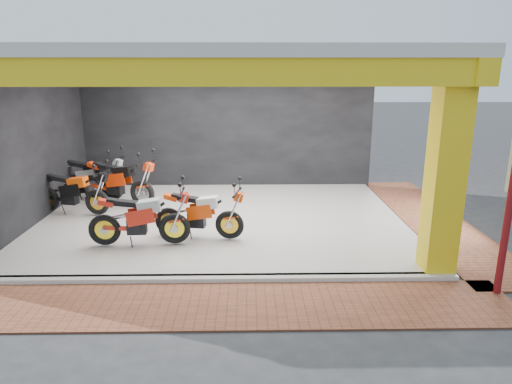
# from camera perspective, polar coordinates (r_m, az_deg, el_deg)

# --- Properties ---
(ground) EXTENTS (80.00, 80.00, 0.00)m
(ground) POSITION_cam_1_polar(r_m,az_deg,el_deg) (8.51, -4.98, -8.07)
(ground) COLOR #2D2D30
(ground) RESTS_ON ground
(showroom_floor) EXTENTS (8.00, 6.00, 0.10)m
(showroom_floor) POSITION_cam_1_polar(r_m,az_deg,el_deg) (10.36, -4.26, -3.45)
(showroom_floor) COLOR silver
(showroom_floor) RESTS_ON ground
(showroom_ceiling) EXTENTS (8.40, 6.40, 0.20)m
(showroom_ceiling) POSITION_cam_1_polar(r_m,az_deg,el_deg) (9.82, -4.68, 16.58)
(showroom_ceiling) COLOR beige
(showroom_ceiling) RESTS_ON corner_column
(back_wall) EXTENTS (8.20, 0.20, 3.50)m
(back_wall) POSITION_cam_1_polar(r_m,az_deg,el_deg) (13.01, -3.67, 8.08)
(back_wall) COLOR black
(back_wall) RESTS_ON ground
(left_wall) EXTENTS (0.20, 6.20, 3.50)m
(left_wall) POSITION_cam_1_polar(r_m,az_deg,el_deg) (10.98, -26.43, 5.21)
(left_wall) COLOR black
(left_wall) RESTS_ON ground
(corner_column) EXTENTS (0.50, 0.50, 3.50)m
(corner_column) POSITION_cam_1_polar(r_m,az_deg,el_deg) (7.89, 22.61, 2.29)
(corner_column) COLOR gold
(corner_column) RESTS_ON ground
(header_beam_front) EXTENTS (8.40, 0.30, 0.40)m
(header_beam_front) POSITION_cam_1_polar(r_m,az_deg,el_deg) (6.83, -6.20, 14.67)
(header_beam_front) COLOR gold
(header_beam_front) RESTS_ON corner_column
(header_beam_right) EXTENTS (0.30, 6.40, 0.40)m
(header_beam_right) POSITION_cam_1_polar(r_m,az_deg,el_deg) (10.38, 18.73, 14.13)
(header_beam_right) COLOR gold
(header_beam_right) RESTS_ON corner_column
(floor_kerb) EXTENTS (8.00, 0.20, 0.10)m
(floor_kerb) POSITION_cam_1_polar(r_m,az_deg,el_deg) (7.56, -5.51, -10.77)
(floor_kerb) COLOR silver
(floor_kerb) RESTS_ON ground
(paver_front) EXTENTS (9.00, 1.40, 0.03)m
(paver_front) POSITION_cam_1_polar(r_m,az_deg,el_deg) (6.89, -6.00, -13.87)
(paver_front) COLOR brown
(paver_front) RESTS_ON ground
(paver_right) EXTENTS (1.40, 7.00, 0.03)m
(paver_right) POSITION_cam_1_polar(r_m,az_deg,el_deg) (11.18, 21.18, -3.25)
(paver_right) COLOR brown
(paver_right) RESTS_ON ground
(signpost) EXTENTS (0.11, 0.37, 2.65)m
(signpost) POSITION_cam_1_polar(r_m,az_deg,el_deg) (7.58, 29.17, -1.28)
(signpost) COLOR maroon
(signpost) RESTS_ON ground
(moto_hero) EXTENTS (2.01, 1.05, 1.17)m
(moto_hero) POSITION_cam_1_polar(r_m,az_deg,el_deg) (8.83, -3.35, -2.42)
(moto_hero) COLOR #E94209
(moto_hero) RESTS_ON showroom_floor
(moto_row_a) EXTENTS (2.04, 0.83, 1.23)m
(moto_row_a) POSITION_cam_1_polar(r_m,az_deg,el_deg) (8.71, -10.23, -2.70)
(moto_row_a) COLOR red
(moto_row_a) RESTS_ON showroom_floor
(moto_row_b) EXTENTS (2.35, 1.57, 1.35)m
(moto_row_b) POSITION_cam_1_polar(r_m,az_deg,el_deg) (11.22, -14.13, 1.43)
(moto_row_b) COLOR #F0340A
(moto_row_b) RESTS_ON showroom_floor
(moto_row_c) EXTENTS (2.08, 1.14, 1.20)m
(moto_row_c) POSITION_cam_1_polar(r_m,az_deg,el_deg) (10.90, -19.35, 0.24)
(moto_row_c) COLOR black
(moto_row_c) RESTS_ON showroom_floor
(moto_row_d) EXTENTS (2.29, 1.38, 1.31)m
(moto_row_d) POSITION_cam_1_polar(r_m,az_deg,el_deg) (11.99, -17.67, 1.96)
(moto_row_d) COLOR #9FA1A6
(moto_row_d) RESTS_ON showroom_floor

